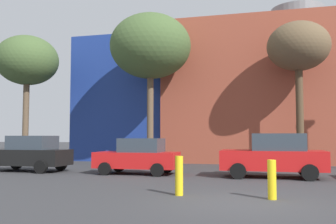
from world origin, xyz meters
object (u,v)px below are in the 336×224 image
bare_tree_2 (150,47)px  parked_car_1 (138,156)px  bare_tree_1 (298,48)px  parked_car_2 (274,156)px  bollard_yellow_1 (272,180)px  bollard_yellow_0 (179,176)px  parked_car_0 (29,154)px  bare_tree_0 (27,61)px

bare_tree_2 → parked_car_1: bearing=-79.3°
bare_tree_1 → parked_car_2: bearing=-106.6°
bollard_yellow_1 → bollard_yellow_0: bearing=178.5°
bare_tree_1 → bollard_yellow_0: size_ratio=7.07×
parked_car_0 → bollard_yellow_1: size_ratio=3.77×
parked_car_2 → bollard_yellow_1: (-0.23, -5.83, -0.39)m
bare_tree_0 → bollard_yellow_0: bare_tree_0 is taller
bollard_yellow_1 → parked_car_1: bearing=135.5°
parked_car_2 → bollard_yellow_0: 6.46m
parked_car_1 → parked_car_2: parked_car_2 is taller
bollard_yellow_1 → bare_tree_1: bearing=80.7°
parked_car_2 → bollard_yellow_0: size_ratio=3.72×
parked_car_1 → parked_car_0: bearing=0.0°
parked_car_0 → bollard_yellow_0: (9.09, -5.76, -0.31)m
bare_tree_1 → bare_tree_0: bearing=-177.5°
parked_car_0 → parked_car_2: bearing=-180.0°
bare_tree_2 → bollard_yellow_1: 14.59m
parked_car_2 → bollard_yellow_0: parked_car_2 is taller
parked_car_0 → parked_car_1: size_ratio=1.07×
parked_car_0 → parked_car_1: 5.84m
parked_car_2 → bare_tree_1: size_ratio=0.53×
bare_tree_0 → bollard_yellow_0: 17.39m
parked_car_2 → bare_tree_2: size_ratio=0.47×
parked_car_1 → bollard_yellow_1: parked_car_1 is taller
bare_tree_2 → bollard_yellow_0: 13.46m
parked_car_2 → bare_tree_1: bare_tree_1 is taller
parked_car_2 → bare_tree_2: bearing=-35.6°
bare_tree_0 → bare_tree_1: (17.07, 0.75, 0.05)m
bare_tree_0 → bare_tree_2: bearing=3.6°
bare_tree_0 → bare_tree_1: 17.08m
bare_tree_1 → bare_tree_2: size_ratio=0.89×
bare_tree_0 → bare_tree_2: (8.35, 0.53, 0.59)m
parked_car_1 → bollard_yellow_0: bearing=119.5°
parked_car_1 → bollard_yellow_1: size_ratio=3.51×
parked_car_0 → bare_tree_1: bare_tree_1 is taller
bare_tree_0 → bollard_yellow_0: size_ratio=7.18×
parked_car_2 → bare_tree_2: bare_tree_2 is taller
parked_car_2 → bare_tree_1: (1.59, 5.32, 5.84)m
bare_tree_2 → bare_tree_0: bearing=-176.4°
parked_car_2 → parked_car_0: bearing=0.0°
bare_tree_0 → bollard_yellow_1: size_ratio=7.63×
bare_tree_2 → parked_car_2: bearing=-35.6°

